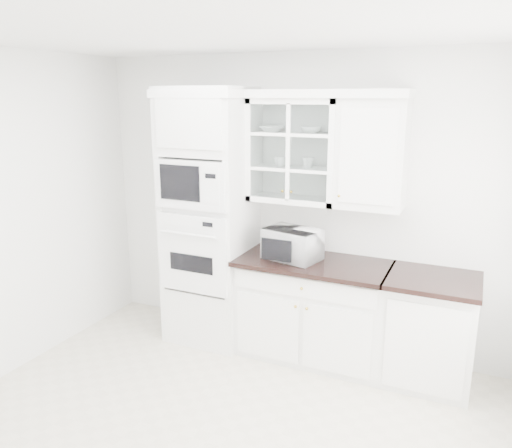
% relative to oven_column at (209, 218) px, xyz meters
% --- Properties ---
extents(ground, '(4.00, 3.50, 0.01)m').
position_rel_oven_column_xyz_m(ground, '(0.75, -1.42, -1.19)').
color(ground, beige).
rests_on(ground, ground).
extents(room_shell, '(4.00, 3.50, 2.70)m').
position_rel_oven_column_xyz_m(room_shell, '(0.75, -0.99, 0.58)').
color(room_shell, white).
rests_on(room_shell, ground).
extents(oven_column, '(0.76, 0.68, 2.40)m').
position_rel_oven_column_xyz_m(oven_column, '(0.00, 0.00, 0.00)').
color(oven_column, white).
rests_on(oven_column, ground).
extents(base_cabinet_run, '(1.32, 0.67, 0.92)m').
position_rel_oven_column_xyz_m(base_cabinet_run, '(1.03, 0.03, -0.74)').
color(base_cabinet_run, white).
rests_on(base_cabinet_run, ground).
extents(extra_base_cabinet, '(0.72, 0.67, 0.92)m').
position_rel_oven_column_xyz_m(extra_base_cabinet, '(2.03, 0.03, -0.74)').
color(extra_base_cabinet, white).
rests_on(extra_base_cabinet, ground).
extents(upper_cabinet_glass, '(0.80, 0.33, 0.90)m').
position_rel_oven_column_xyz_m(upper_cabinet_glass, '(0.78, 0.17, 0.65)').
color(upper_cabinet_glass, white).
rests_on(upper_cabinet_glass, room_shell).
extents(upper_cabinet_solid, '(0.55, 0.33, 0.90)m').
position_rel_oven_column_xyz_m(upper_cabinet_solid, '(1.46, 0.17, 0.65)').
color(upper_cabinet_solid, white).
rests_on(upper_cabinet_solid, room_shell).
extents(crown_molding, '(2.14, 0.38, 0.07)m').
position_rel_oven_column_xyz_m(crown_molding, '(0.68, 0.14, 1.14)').
color(crown_molding, white).
rests_on(crown_molding, room_shell).
extents(countertop_microwave, '(0.54, 0.48, 0.27)m').
position_rel_oven_column_xyz_m(countertop_microwave, '(0.84, 0.00, -0.14)').
color(countertop_microwave, white).
rests_on(countertop_microwave, base_cabinet_run).
extents(bowl_a, '(0.22, 0.22, 0.05)m').
position_rel_oven_column_xyz_m(bowl_a, '(0.57, 0.16, 0.84)').
color(bowl_a, white).
rests_on(bowl_a, upper_cabinet_glass).
extents(bowl_b, '(0.21, 0.21, 0.06)m').
position_rel_oven_column_xyz_m(bowl_b, '(0.92, 0.19, 0.84)').
color(bowl_b, white).
rests_on(bowl_b, upper_cabinet_glass).
extents(cup_a, '(0.13, 0.13, 0.09)m').
position_rel_oven_column_xyz_m(cup_a, '(0.66, 0.15, 0.55)').
color(cup_a, white).
rests_on(cup_a, upper_cabinet_glass).
extents(cup_b, '(0.10, 0.10, 0.09)m').
position_rel_oven_column_xyz_m(cup_b, '(0.91, 0.16, 0.56)').
color(cup_b, white).
rests_on(cup_b, upper_cabinet_glass).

